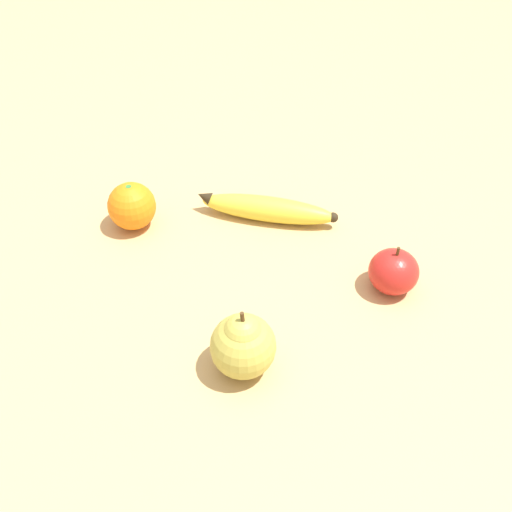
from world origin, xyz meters
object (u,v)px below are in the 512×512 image
Objects in this scene: banana at (266,208)px; orange at (132,206)px; pear at (243,344)px; apple at (394,271)px.

banana is 2.92× the size of orange.
banana is at bearing 130.51° from orange.
banana is 0.30m from pear.
orange is at bearing -74.01° from apple.
apple is at bearing 105.99° from orange.
apple is (-0.24, 0.09, -0.01)m from pear.
pear is at bearing 96.30° from banana.
banana is 2.20× the size of pear.
orange and apple have the same top height.
orange is (0.14, -0.16, 0.02)m from banana.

